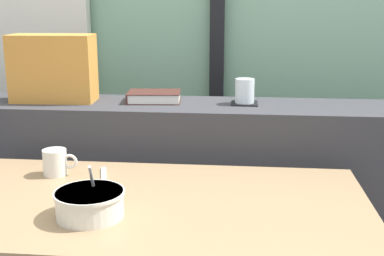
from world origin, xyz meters
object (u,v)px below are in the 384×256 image
Objects in this scene: juice_glass at (245,92)px; fork_utensil at (104,176)px; breakfast_table at (151,237)px; closed_book at (154,97)px; soup_bowl at (90,204)px; throw_pillow at (53,68)px; coaster_square at (244,103)px; ceramic_mug at (56,162)px.

fork_utensil is (-0.44, -0.42, -0.21)m from juice_glass.
closed_book is at bearing 98.65° from breakfast_table.
throw_pillow is at bearing 116.18° from soup_bowl.
throw_pillow reaches higher than fork_utensil.
closed_book is at bearing 62.86° from fork_utensil.
breakfast_table is 0.28m from fork_utensil.
closed_book is at bearing 86.63° from soup_bowl.
breakfast_table is 0.86m from throw_pillow.
closed_book is at bearing 177.70° from coaster_square.
coaster_square is 0.46× the size of closed_book.
juice_glass is 0.84m from soup_bowl.
breakfast_table is 0.23m from soup_bowl.
breakfast_table is 7.26× the size of fork_utensil.
soup_bowl is (0.35, -0.70, -0.26)m from throw_pillow.
soup_bowl is at bearing -138.55° from breakfast_table.
juice_glass is (0.26, 0.60, 0.32)m from breakfast_table.
juice_glass is 0.75m from throw_pillow.
juice_glass reaches higher than fork_utensil.
closed_book is 1.92× the size of ceramic_mug.
juice_glass reaches higher than soup_bowl.
throw_pillow is (-0.74, -0.02, 0.08)m from juice_glass.
breakfast_table is 0.42m from ceramic_mug.
ceramic_mug reaches higher than fork_utensil.
fork_utensil is (-0.05, 0.30, -0.03)m from soup_bowl.
closed_book is 0.41m from throw_pillow.
coaster_square is 0.59× the size of fork_utensil.
ceramic_mug is (-0.20, 0.31, 0.01)m from soup_bowl.
closed_book is 0.48m from fork_utensil.
closed_book is at bearing 177.70° from juice_glass.
coaster_square is 0.88× the size of ceramic_mug.
throw_pillow is 2.83× the size of ceramic_mug.
soup_bowl is at bearing -96.91° from fork_utensil.
coaster_square is 1.08× the size of juice_glass.
fork_utensil is at bearing -136.30° from coaster_square.
throw_pillow is 1.88× the size of fork_utensil.
juice_glass reaches higher than ceramic_mug.
closed_book is 1.28× the size of fork_utensil.
soup_bowl reaches higher than ceramic_mug.
coaster_square is 0.31× the size of throw_pillow.
fork_utensil is (-0.09, -0.44, -0.18)m from closed_book.
coaster_square is at bearing 34.60° from ceramic_mug.
ceramic_mug is (-0.25, -0.43, -0.14)m from closed_book.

